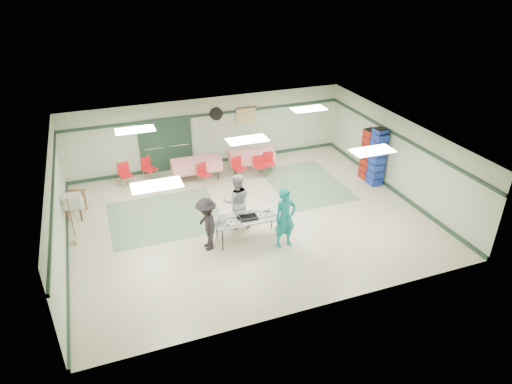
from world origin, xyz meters
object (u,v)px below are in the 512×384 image
object	(u,v)px
dining_table_b	(196,165)
chair_b	(238,166)
chair_loose_b	(125,172)
volunteer_teal	(285,218)
crate_stack_red	(368,154)
broom	(71,219)
dining_table_a	(252,156)
crate_stack_blue_a	(377,159)
crate_stack_blue_b	(377,157)
office_printer	(73,201)
chair_a	(258,164)
chair_d	(203,172)
chair_loose_a	(148,167)
serving_table	(248,218)
printer_table	(74,198)
chair_c	(269,161)
volunteer_grey	(237,201)
volunteer_dark	(207,224)

from	to	relation	value
dining_table_b	chair_b	world-z (taller)	chair_b
dining_table_b	chair_loose_b	bearing A→B (deg)	175.79
volunteer_teal	crate_stack_red	size ratio (longest dim) A/B	0.95
chair_b	broom	world-z (taller)	broom
volunteer_teal	chair_b	world-z (taller)	volunteer_teal
dining_table_a	crate_stack_blue_a	size ratio (longest dim) A/B	0.93
chair_loose_b	crate_stack_red	size ratio (longest dim) A/B	0.48
crate_stack_blue_b	office_printer	distance (m)	10.32
chair_loose_b	crate_stack_red	bearing A→B (deg)	-29.72
dining_table_b	chair_a	xyz separation A→B (m)	(2.25, -0.57, -0.08)
chair_b	dining_table_b	bearing A→B (deg)	140.79
chair_d	chair_loose_a	world-z (taller)	chair_loose_a
crate_stack_blue_a	broom	bearing A→B (deg)	-179.30
dining_table_a	chair_a	world-z (taller)	chair_a
volunteer_teal	chair_d	distance (m)	4.75
serving_table	chair_a	world-z (taller)	chair_a
serving_table	chair_d	world-z (taller)	chair_d
crate_stack_blue_a	printer_table	xyz separation A→B (m)	(-10.30, 1.44, -0.36)
serving_table	crate_stack_blue_b	xyz separation A→B (m)	(5.56, 1.83, 0.35)
chair_loose_a	printer_table	xyz separation A→B (m)	(-2.59, -1.76, 0.07)
chair_a	crate_stack_blue_a	xyz separation A→B (m)	(3.75, -2.15, 0.50)
volunteer_teal	chair_d	world-z (taller)	volunteer_teal
chair_b	chair_d	distance (m)	1.34
chair_a	chair_c	world-z (taller)	chair_c
crate_stack_red	chair_loose_b	bearing A→B (deg)	164.19
volunteer_teal	chair_a	world-z (taller)	volunteer_teal
serving_table	crate_stack_blue_a	bearing A→B (deg)	19.16
volunteer_grey	broom	xyz separation A→B (m)	(-4.74, 0.86, -0.11)
dining_table_b	printer_table	size ratio (longest dim) A/B	1.95
volunteer_teal	chair_d	size ratio (longest dim) A/B	2.18
chair_d	chair_c	bearing A→B (deg)	-22.16
volunteer_dark	crate_stack_red	xyz separation A→B (m)	(6.80, 2.38, 0.16)
chair_b	crate_stack_red	bearing A→B (deg)	-36.72
dining_table_a	office_printer	bearing A→B (deg)	-154.53
crate_stack_blue_b	broom	xyz separation A→B (m)	(-10.38, -0.18, -0.29)
broom	printer_table	bearing A→B (deg)	90.20
dining_table_a	printer_table	world-z (taller)	dining_table_a
chair_a	crate_stack_red	xyz separation A→B (m)	(3.75, -1.57, 0.47)
volunteer_grey	office_printer	bearing A→B (deg)	-10.63
serving_table	chair_c	xyz separation A→B (m)	(2.22, 3.93, -0.18)
volunteer_grey	serving_table	bearing A→B (deg)	105.10
chair_a	crate_stack_blue_b	bearing A→B (deg)	-24.79
chair_loose_a	office_printer	bearing A→B (deg)	-170.30
broom	dining_table_a	bearing A→B (deg)	26.52
dining_table_b	office_printer	distance (m)	4.77
volunteer_grey	crate_stack_red	world-z (taller)	crate_stack_red
chair_a	chair_c	distance (m)	0.42
crate_stack_blue_b	volunteer_teal	bearing A→B (deg)	-151.96
volunteer_grey	office_printer	size ratio (longest dim) A/B	3.63
serving_table	chair_loose_a	bearing A→B (deg)	114.82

